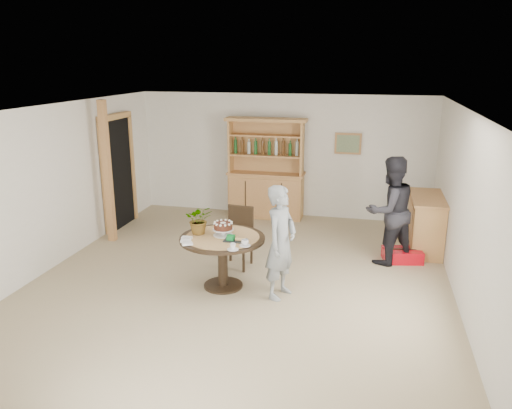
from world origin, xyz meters
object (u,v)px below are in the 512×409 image
(dining_chair, at_px, (238,233))
(teen_boy, at_px, (281,242))
(dining_table, at_px, (223,247))
(red_suitcase, at_px, (402,255))
(sideboard, at_px, (426,223))
(hutch, at_px, (266,184))
(adult_person, at_px, (390,211))

(dining_chair, xyz_separation_m, teen_boy, (0.84, -0.93, 0.25))
(dining_table, xyz_separation_m, red_suitcase, (2.55, 1.57, -0.50))
(sideboard, height_order, dining_table, sideboard)
(dining_chair, bearing_deg, sideboard, 30.80)
(teen_boy, bearing_deg, hutch, 33.56)
(teen_boy, bearing_deg, sideboard, -23.87)
(adult_person, height_order, red_suitcase, adult_person)
(sideboard, height_order, teen_boy, teen_boy)
(red_suitcase, bearing_deg, adult_person, -168.46)
(dining_table, height_order, dining_chair, dining_chair)
(sideboard, bearing_deg, hutch, 157.79)
(hutch, relative_size, dining_chair, 2.16)
(hutch, height_order, red_suitcase, hutch)
(hutch, xyz_separation_m, sideboard, (3.04, -1.24, -0.22))
(teen_boy, bearing_deg, red_suitcase, -27.04)
(hutch, distance_m, teen_boy, 3.66)
(dining_chair, height_order, red_suitcase, dining_chair)
(dining_chair, bearing_deg, red_suitcase, 22.10)
(hutch, bearing_deg, red_suitcase, -35.08)
(dining_chair, distance_m, adult_person, 2.40)
(dining_table, bearing_deg, sideboard, 36.74)
(dining_table, distance_m, teen_boy, 0.87)
(sideboard, distance_m, dining_chair, 3.23)
(sideboard, xyz_separation_m, dining_table, (-2.94, -2.19, 0.13))
(dining_chair, bearing_deg, hutch, 98.31)
(dining_chair, bearing_deg, dining_table, -84.71)
(sideboard, height_order, adult_person, adult_person)
(dining_chair, distance_m, teen_boy, 1.28)
(dining_table, xyz_separation_m, adult_person, (2.30, 1.47, 0.26))
(sideboard, bearing_deg, red_suitcase, -121.93)
(teen_boy, bearing_deg, adult_person, -24.33)
(adult_person, distance_m, red_suitcase, 0.81)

